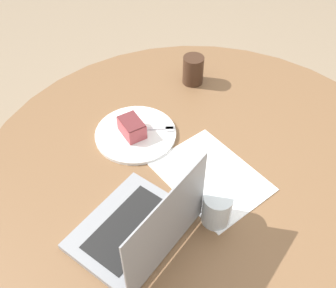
% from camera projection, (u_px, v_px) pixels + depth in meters
% --- Properties ---
extents(ground_plane, '(12.00, 12.00, 0.00)m').
position_uv_depth(ground_plane, '(192.00, 282.00, 1.69)').
color(ground_plane, gray).
extents(dining_table, '(1.37, 1.37, 0.74)m').
position_uv_depth(dining_table, '(201.00, 197.00, 1.25)').
color(dining_table, brown).
rests_on(dining_table, ground_plane).
extents(paper_document, '(0.35, 0.29, 0.00)m').
position_uv_depth(paper_document, '(211.00, 176.00, 1.14)').
color(paper_document, white).
rests_on(paper_document, dining_table).
extents(plate, '(0.26, 0.26, 0.01)m').
position_uv_depth(plate, '(136.00, 134.00, 1.26)').
color(plate, white).
rests_on(plate, dining_table).
extents(cake_slice, '(0.09, 0.07, 0.05)m').
position_uv_depth(cake_slice, '(132.00, 127.00, 1.23)').
color(cake_slice, '#B74C51').
rests_on(cake_slice, plate).
extents(fork, '(0.09, 0.16, 0.00)m').
position_uv_depth(fork, '(153.00, 128.00, 1.27)').
color(fork, silver).
rests_on(fork, plate).
extents(coffee_glass, '(0.08, 0.08, 0.11)m').
position_uv_depth(coffee_glass, '(193.00, 70.00, 1.42)').
color(coffee_glass, '#3D2619').
rests_on(coffee_glass, dining_table).
extents(water_glass, '(0.08, 0.08, 0.10)m').
position_uv_depth(water_glass, '(217.00, 209.00, 1.01)').
color(water_glass, silver).
rests_on(water_glass, dining_table).
extents(laptop, '(0.34, 0.37, 0.25)m').
position_uv_depth(laptop, '(140.00, 229.00, 0.97)').
color(laptop, gray).
rests_on(laptop, dining_table).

